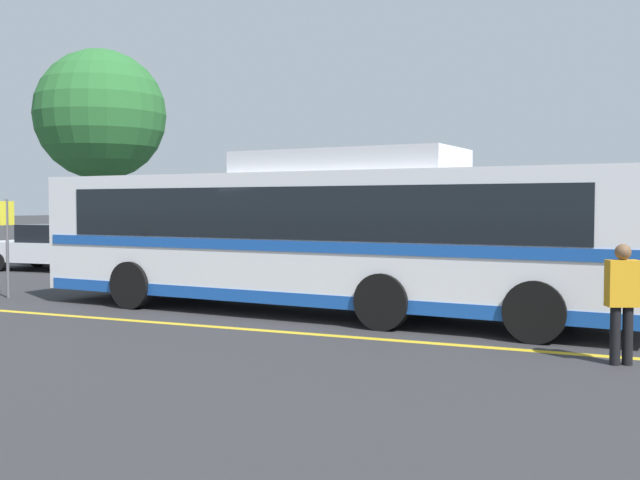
% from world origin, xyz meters
% --- Properties ---
extents(ground_plane, '(220.00, 220.00, 0.00)m').
position_xyz_m(ground_plane, '(0.00, 0.00, 0.00)').
color(ground_plane, '#2D2D30').
extents(lane_strip_0, '(32.46, 0.20, 0.01)m').
position_xyz_m(lane_strip_0, '(0.42, -2.26, 0.00)').
color(lane_strip_0, gold).
rests_on(lane_strip_0, ground_plane).
extents(curb_strip, '(40.46, 0.36, 0.15)m').
position_xyz_m(curb_strip, '(0.42, 6.61, 0.07)').
color(curb_strip, '#99999E').
rests_on(curb_strip, ground_plane).
extents(transit_bus, '(12.91, 3.49, 3.24)m').
position_xyz_m(transit_bus, '(0.44, -0.06, 1.62)').
color(transit_bus, silver).
rests_on(transit_bus, ground_plane).
extents(parked_car_0, '(4.92, 2.14, 1.54)m').
position_xyz_m(parked_car_0, '(-11.65, 5.54, 0.76)').
color(parked_car_0, silver).
rests_on(parked_car_0, ground_plane).
extents(parked_car_1, '(4.62, 1.96, 1.44)m').
position_xyz_m(parked_car_1, '(-5.39, 5.27, 0.74)').
color(parked_car_1, navy).
rests_on(parked_car_1, ground_plane).
extents(parked_car_2, '(4.94, 2.25, 1.36)m').
position_xyz_m(parked_car_2, '(1.61, 5.32, 0.69)').
color(parked_car_2, navy).
rests_on(parked_car_2, ground_plane).
extents(pedestrian_0, '(0.47, 0.37, 1.66)m').
position_xyz_m(pedestrian_0, '(6.09, -2.79, 0.94)').
color(pedestrian_0, black).
rests_on(pedestrian_0, ground_plane).
extents(bus_stop_sign, '(0.07, 0.40, 2.32)m').
position_xyz_m(bus_stop_sign, '(-7.34, -0.60, 1.47)').
color(bus_stop_sign, '#59595E').
rests_on(bus_stop_sign, ground_plane).
extents(tree_1, '(5.06, 5.06, 8.22)m').
position_xyz_m(tree_1, '(-13.17, 9.75, 5.68)').
color(tree_1, '#513823').
rests_on(tree_1, ground_plane).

